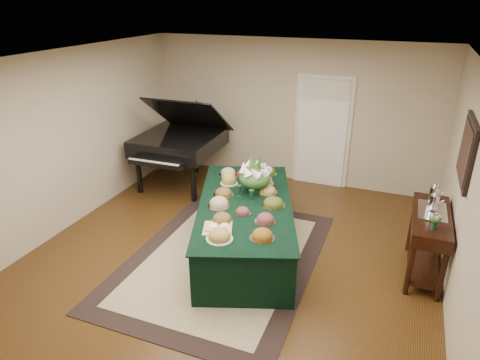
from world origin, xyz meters
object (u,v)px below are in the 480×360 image
at_px(floral_centerpiece, 255,174).
at_px(grand_piano, 180,142).
at_px(mahogany_sideboard, 430,228).
at_px(buffet_table, 245,226).

bearing_deg(floral_centerpiece, grand_piano, 146.46).
relative_size(floral_centerpiece, grand_piano, 0.27).
distance_m(floral_centerpiece, grand_piano, 2.36).
height_order(floral_centerpiece, grand_piano, grand_piano).
bearing_deg(grand_piano, mahogany_sideboard, -17.65).
bearing_deg(buffet_table, floral_centerpiece, 89.32).
height_order(buffet_table, mahogany_sideboard, mahogany_sideboard).
xyz_separation_m(buffet_table, grand_piano, (-1.96, 1.68, 0.50)).
height_order(buffet_table, floral_centerpiece, floral_centerpiece).
relative_size(buffet_table, grand_piano, 1.70).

